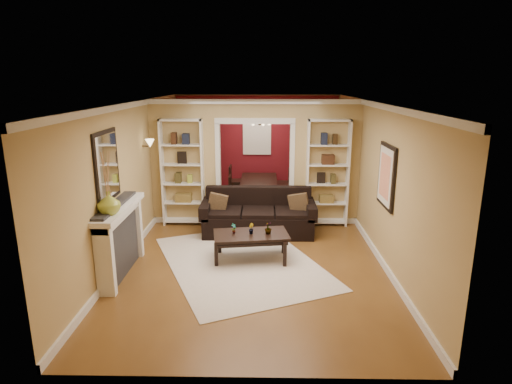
{
  "coord_description": "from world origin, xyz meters",
  "views": [
    {
      "loc": [
        0.19,
        -7.92,
        3.09
      ],
      "look_at": [
        0.06,
        -0.8,
        1.21
      ],
      "focal_mm": 30.0,
      "sensor_mm": 36.0,
      "label": 1
    }
  ],
  "objects_px": {
    "sofa": "(258,212)",
    "coffee_table": "(251,247)",
    "bookshelf_left": "(183,173)",
    "bookshelf_right": "(327,173)",
    "dining_table": "(260,190)",
    "fireplace": "(122,240)"
  },
  "relations": [
    {
      "from": "bookshelf_left",
      "to": "bookshelf_right",
      "type": "height_order",
      "value": "same"
    },
    {
      "from": "bookshelf_left",
      "to": "fireplace",
      "type": "height_order",
      "value": "bookshelf_left"
    },
    {
      "from": "sofa",
      "to": "bookshelf_right",
      "type": "xyz_separation_m",
      "value": [
        1.47,
        0.58,
        0.7
      ]
    },
    {
      "from": "bookshelf_right",
      "to": "dining_table",
      "type": "distance_m",
      "value": 2.48
    },
    {
      "from": "dining_table",
      "to": "bookshelf_left",
      "type": "bearing_deg",
      "value": 137.85
    },
    {
      "from": "bookshelf_left",
      "to": "sofa",
      "type": "bearing_deg",
      "value": -19.57
    },
    {
      "from": "bookshelf_left",
      "to": "fireplace",
      "type": "bearing_deg",
      "value": -102.05
    },
    {
      "from": "bookshelf_left",
      "to": "dining_table",
      "type": "xyz_separation_m",
      "value": [
        1.65,
        1.82,
        -0.85
      ]
    },
    {
      "from": "sofa",
      "to": "coffee_table",
      "type": "xyz_separation_m",
      "value": [
        -0.11,
        -1.34,
        -0.21
      ]
    },
    {
      "from": "fireplace",
      "to": "dining_table",
      "type": "xyz_separation_m",
      "value": [
        2.19,
        4.35,
        -0.28
      ]
    },
    {
      "from": "dining_table",
      "to": "bookshelf_right",
      "type": "bearing_deg",
      "value": -141.5
    },
    {
      "from": "bookshelf_right",
      "to": "fireplace",
      "type": "height_order",
      "value": "bookshelf_right"
    },
    {
      "from": "coffee_table",
      "to": "fireplace",
      "type": "distance_m",
      "value": 2.18
    },
    {
      "from": "coffee_table",
      "to": "dining_table",
      "type": "xyz_separation_m",
      "value": [
        0.13,
        3.75,
        0.05
      ]
    },
    {
      "from": "sofa",
      "to": "bookshelf_left",
      "type": "height_order",
      "value": "bookshelf_left"
    },
    {
      "from": "bookshelf_right",
      "to": "fireplace",
      "type": "relative_size",
      "value": 1.35
    },
    {
      "from": "fireplace",
      "to": "bookshelf_right",
      "type": "bearing_deg",
      "value": 34.8
    },
    {
      "from": "sofa",
      "to": "coffee_table",
      "type": "distance_m",
      "value": 1.37
    },
    {
      "from": "sofa",
      "to": "bookshelf_left",
      "type": "relative_size",
      "value": 1.01
    },
    {
      "from": "sofa",
      "to": "coffee_table",
      "type": "height_order",
      "value": "sofa"
    },
    {
      "from": "bookshelf_left",
      "to": "dining_table",
      "type": "distance_m",
      "value": 2.6
    },
    {
      "from": "sofa",
      "to": "dining_table",
      "type": "distance_m",
      "value": 2.41
    }
  ]
}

